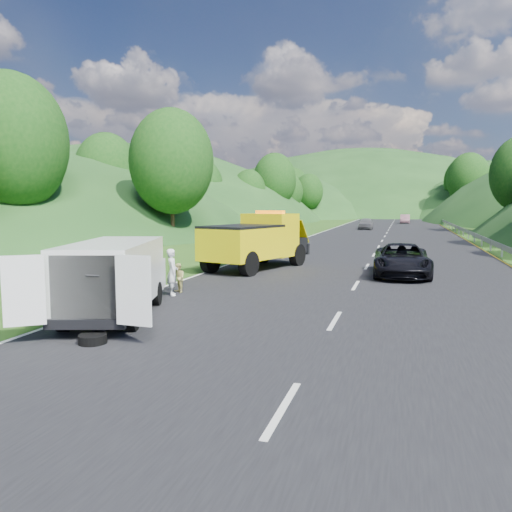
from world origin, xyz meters
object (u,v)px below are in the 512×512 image
(woman, at_px, (173,296))
(passing_suv, at_px, (401,276))
(tow_truck, at_px, (257,241))
(spare_tire, at_px, (93,344))
(worker, at_px, (97,338))
(suitcase, at_px, (146,285))
(child, at_px, (179,293))
(white_van, at_px, (115,274))

(woman, xyz_separation_m, passing_suv, (7.47, 6.99, 0.00))
(tow_truck, bearing_deg, spare_tire, -73.04)
(woman, bearing_deg, worker, 157.90)
(suitcase, height_order, spare_tire, suitcase)
(woman, height_order, suitcase, woman)
(child, relative_size, spare_tire, 1.65)
(woman, xyz_separation_m, suitcase, (-1.12, 0.16, 0.31))
(woman, relative_size, suitcase, 2.57)
(woman, relative_size, child, 1.54)
(suitcase, bearing_deg, tow_truck, 75.58)
(white_van, distance_m, spare_tire, 3.03)
(suitcase, height_order, passing_suv, passing_suv)
(child, height_order, spare_tire, child)
(white_van, bearing_deg, passing_suv, 36.51)
(worker, height_order, passing_suv, worker)
(white_van, bearing_deg, woman, 70.76)
(woman, relative_size, passing_suv, 0.32)
(woman, relative_size, spare_tire, 2.53)
(suitcase, distance_m, passing_suv, 10.98)
(child, xyz_separation_m, passing_suv, (7.50, 6.47, 0.00))
(passing_suv, bearing_deg, tow_truck, 173.18)
(child, relative_size, worker, 0.60)
(tow_truck, distance_m, child, 7.21)
(tow_truck, relative_size, suitcase, 11.12)
(white_van, bearing_deg, spare_tire, -85.42)
(white_van, height_order, woman, white_van)
(worker, xyz_separation_m, passing_suv, (6.76, 12.42, 0.00))
(tow_truck, bearing_deg, woman, -79.47)
(woman, xyz_separation_m, worker, (0.71, -5.43, 0.00))
(woman, xyz_separation_m, spare_tire, (0.90, -5.89, 0.00))
(woman, bearing_deg, passing_suv, -76.45)
(worker, bearing_deg, woman, 95.13)
(child, distance_m, worker, 6.00)
(white_van, distance_m, suitcase, 3.71)
(tow_truck, relative_size, passing_suv, 1.37)
(suitcase, bearing_deg, worker, -71.92)
(tow_truck, height_order, child, tow_truck)
(worker, bearing_deg, white_van, 109.10)
(white_van, relative_size, worker, 3.69)
(passing_suv, bearing_deg, woman, -138.89)
(tow_truck, xyz_separation_m, spare_tire, (0.12, -13.45, -1.36))
(suitcase, bearing_deg, child, 18.21)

